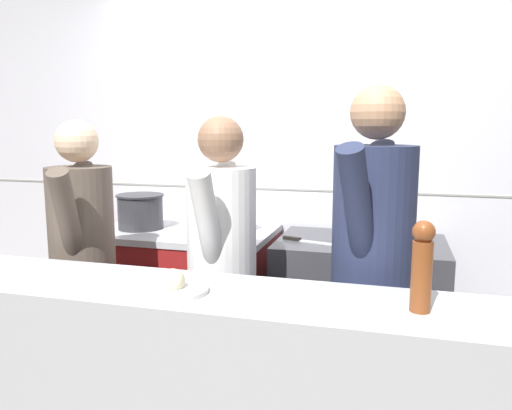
{
  "coord_description": "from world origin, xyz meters",
  "views": [
    {
      "loc": [
        0.69,
        -1.95,
        1.56
      ],
      "look_at": [
        -0.02,
        0.59,
        1.15
      ],
      "focal_mm": 35.0,
      "sensor_mm": 36.0,
      "label": 1
    }
  ],
  "objects": [
    {
      "name": "mixing_bowl_steel",
      "position": [
        0.49,
        0.95,
        0.96
      ],
      "size": [
        0.3,
        0.3,
        0.1
      ],
      "color": "#B7BABF",
      "rests_on": "prep_counter"
    },
    {
      "name": "chef_sous",
      "position": [
        -0.09,
        0.23,
        0.9
      ],
      "size": [
        0.34,
        0.7,
        1.61
      ],
      "rotation": [
        0.0,
        0.0,
        0.04
      ],
      "color": "black",
      "rests_on": "ground_plane"
    },
    {
      "name": "plated_dish_main",
      "position": [
        -0.08,
        -0.34,
        0.99
      ],
      "size": [
        0.26,
        0.26,
        0.09
      ],
      "color": "white",
      "rests_on": "pass_counter"
    },
    {
      "name": "stock_pot",
      "position": [
        -0.87,
        0.89,
        1.03
      ],
      "size": [
        0.3,
        0.3,
        0.22
      ],
      "color": "#2D2D33",
      "rests_on": "oven_range"
    },
    {
      "name": "pass_counter",
      "position": [
        -0.07,
        -0.29,
        0.48
      ],
      "size": [
        2.54,
        0.45,
        0.96
      ],
      "color": "#B7BABF",
      "rests_on": "ground_plane"
    },
    {
      "name": "chef_line",
      "position": [
        0.61,
        0.23,
        0.97
      ],
      "size": [
        0.43,
        0.76,
        1.74
      ],
      "rotation": [
        0.0,
        0.0,
        -0.25
      ],
      "color": "black",
      "rests_on": "ground_plane"
    },
    {
      "name": "chefs_knife",
      "position": [
        0.22,
        0.82,
        0.92
      ],
      "size": [
        0.37,
        0.13,
        0.02
      ],
      "color": "#B7BABF",
      "rests_on": "prep_counter"
    },
    {
      "name": "oven_range",
      "position": [
        -0.58,
        0.92,
        0.46
      ],
      "size": [
        1.11,
        0.71,
        0.92
      ],
      "color": "maroon",
      "rests_on": "ground_plane"
    },
    {
      "name": "sauce_pot",
      "position": [
        -0.28,
        0.94,
        1.03
      ],
      "size": [
        0.25,
        0.25,
        0.21
      ],
      "color": "beige",
      "rests_on": "oven_range"
    },
    {
      "name": "pepper_mill",
      "position": [
        0.79,
        -0.3,
        1.12
      ],
      "size": [
        0.07,
        0.07,
        0.3
      ],
      "color": "brown",
      "rests_on": "pass_counter"
    },
    {
      "name": "chef_head_cook",
      "position": [
        -0.84,
        0.21,
        0.89
      ],
      "size": [
        0.41,
        0.69,
        1.6
      ],
      "rotation": [
        0.0,
        0.0,
        0.32
      ],
      "color": "black",
      "rests_on": "ground_plane"
    },
    {
      "name": "wall_back_tiled",
      "position": [
        0.0,
        1.33,
        1.3
      ],
      "size": [
        8.0,
        0.06,
        2.6
      ],
      "color": "silver",
      "rests_on": "ground_plane"
    },
    {
      "name": "prep_counter",
      "position": [
        0.52,
        0.92,
        0.45
      ],
      "size": [
        0.96,
        0.65,
        0.91
      ],
      "color": "#38383D",
      "rests_on": "ground_plane"
    }
  ]
}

